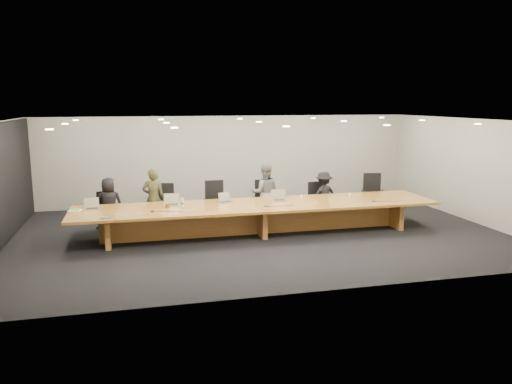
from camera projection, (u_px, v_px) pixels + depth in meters
ground at (259, 233)px, 12.49m from camera, size 12.00×12.00×0.00m
back_wall at (228, 160)px, 16.05m from camera, size 12.00×0.02×2.80m
conference_table at (259, 213)px, 12.39m from camera, size 9.00×1.80×0.75m
chair_far_left at (108, 210)px, 12.79m from camera, size 0.64×0.64×1.00m
chair_left at (164, 205)px, 13.11m from camera, size 0.67×0.67×1.14m
chair_mid_left at (216, 203)px, 13.30m from camera, size 0.61×0.61×1.19m
chair_mid_right at (264, 201)px, 13.58m from camera, size 0.71×0.71×1.16m
chair_right at (318, 200)px, 14.04m from camera, size 0.55×0.55×1.03m
chair_far_right at (373, 194)px, 14.49m from camera, size 0.76×0.76×1.21m
person_a at (109, 204)px, 12.63m from camera, size 0.69×0.47×1.37m
person_b at (154, 198)px, 12.90m from camera, size 0.62×0.45×1.56m
person_c at (265, 193)px, 13.59m from camera, size 0.88×0.75×1.60m
person_d at (324, 195)px, 14.00m from camera, size 0.93×0.63×1.32m
laptop_a at (92, 204)px, 11.74m from camera, size 0.37×0.29×0.27m
laptop_b at (171, 200)px, 12.16m from camera, size 0.39×0.30×0.29m
laptop_c at (226, 197)px, 12.53m from camera, size 0.38×0.33×0.25m
laptop_d at (279, 195)px, 12.74m from camera, size 0.39×0.30×0.29m
water_bottle at (182, 203)px, 11.87m from camera, size 0.08×0.08×0.23m
amber_mug at (167, 206)px, 11.89m from camera, size 0.11×0.11×0.11m
paper_cup_near at (301, 197)px, 13.00m from camera, size 0.09×0.09×0.09m
paper_cup_far at (350, 195)px, 13.29m from camera, size 0.08×0.08×0.09m
notepad at (75, 211)px, 11.58m from camera, size 0.32×0.28×0.02m
lime_gadget at (75, 210)px, 11.59m from camera, size 0.17×0.10×0.03m
av_box at (107, 217)px, 10.86m from camera, size 0.26×0.21×0.03m
mic_left at (152, 211)px, 11.47m from camera, size 0.18×0.18×0.03m
mic_center at (266, 206)px, 12.09m from camera, size 0.13×0.13×0.03m
mic_right at (374, 201)px, 12.64m from camera, size 0.13×0.13×0.03m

